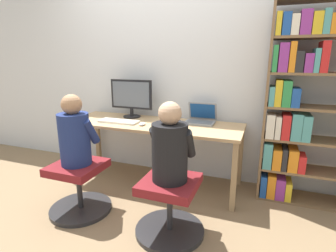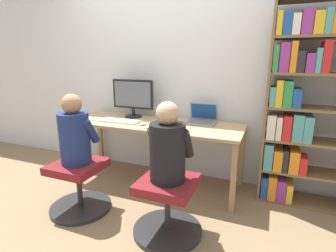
# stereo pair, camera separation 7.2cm
# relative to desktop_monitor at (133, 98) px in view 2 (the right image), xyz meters

# --- Properties ---
(ground_plane) EXTENTS (14.00, 14.00, 0.00)m
(ground_plane) POSITION_rel_desktop_monitor_xyz_m (0.35, -0.51, -0.94)
(ground_plane) COLOR #846B4C
(wall_back) EXTENTS (10.00, 0.05, 2.60)m
(wall_back) POSITION_rel_desktop_monitor_xyz_m (0.35, 0.22, 0.36)
(wall_back) COLOR silver
(wall_back) RESTS_ON ground_plane
(desk) EXTENTS (1.95, 0.66, 0.70)m
(desk) POSITION_rel_desktop_monitor_xyz_m (0.35, -0.18, -0.30)
(desk) COLOR tan
(desk) RESTS_ON ground_plane
(desktop_monitor) EXTENTS (0.53, 0.21, 0.45)m
(desktop_monitor) POSITION_rel_desktop_monitor_xyz_m (0.00, 0.00, 0.00)
(desktop_monitor) COLOR black
(desktop_monitor) RESTS_ON desk
(laptop) EXTENTS (0.32, 0.27, 0.21)m
(laptop) POSITION_rel_desktop_monitor_xyz_m (0.84, 0.01, -0.19)
(laptop) COLOR gray
(laptop) RESTS_ON desk
(keyboard) EXTENTS (0.45, 0.16, 0.03)m
(keyboard) POSITION_rel_desktop_monitor_xyz_m (-0.01, -0.29, -0.22)
(keyboard) COLOR silver
(keyboard) RESTS_ON desk
(computer_mouse_by_keyboard) EXTENTS (0.06, 0.10, 0.03)m
(computer_mouse_by_keyboard) POSITION_rel_desktop_monitor_xyz_m (0.29, -0.32, -0.22)
(computer_mouse_by_keyboard) COLOR silver
(computer_mouse_by_keyboard) RESTS_ON desk
(office_chair_left) EXTENTS (0.57, 0.57, 0.47)m
(office_chair_left) POSITION_rel_desktop_monitor_xyz_m (-0.05, -0.96, -0.70)
(office_chair_left) COLOR #262628
(office_chair_left) RESTS_ON ground_plane
(office_chair_right) EXTENTS (0.57, 0.57, 0.47)m
(office_chair_right) POSITION_rel_desktop_monitor_xyz_m (0.84, -0.97, -0.70)
(office_chair_right) COLOR #262628
(office_chair_right) RESTS_ON ground_plane
(person_at_monitor) EXTENTS (0.33, 0.30, 0.63)m
(person_at_monitor) POSITION_rel_desktop_monitor_xyz_m (-0.05, -0.95, -0.19)
(person_at_monitor) COLOR navy
(person_at_monitor) RESTS_ON office_chair_left
(person_at_laptop) EXTENTS (0.34, 0.30, 0.62)m
(person_at_laptop) POSITION_rel_desktop_monitor_xyz_m (0.84, -0.96, -0.20)
(person_at_laptop) COLOR black
(person_at_laptop) RESTS_ON office_chair_right
(bookshelf) EXTENTS (0.85, 0.32, 1.89)m
(bookshelf) POSITION_rel_desktop_monitor_xyz_m (1.79, -0.05, 0.02)
(bookshelf) COLOR brown
(bookshelf) RESTS_ON ground_plane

